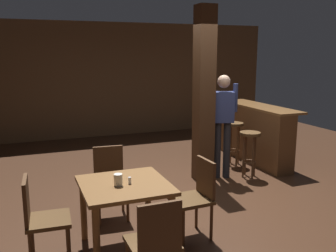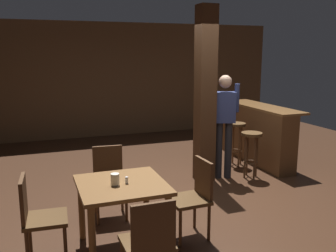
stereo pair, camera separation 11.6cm
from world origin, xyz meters
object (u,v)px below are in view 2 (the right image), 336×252
Objects in this scene: napkin_cup at (115,179)px; standing_person at (224,119)px; chair_west at (37,215)px; salt_shaker at (127,180)px; bar_counter at (256,133)px; chair_north at (109,178)px; bar_stool_mid at (236,134)px; dining_table at (122,195)px; chair_south at (149,241)px; chair_east at (194,194)px; bar_stool_near at (251,144)px.

napkin_cup is 0.07× the size of standing_person.
napkin_cup is at bearing -5.28° from chair_west.
salt_shaker is 0.04× the size of bar_counter.
bar_counter reaches higher than napkin_cup.
chair_north is 1.11× the size of bar_stool_mid.
napkin_cup is at bearing -153.33° from dining_table.
dining_table is at bearing -143.72° from bar_counter.
bar_counter is at bearing 24.92° from chair_north.
bar_counter reaches higher than bar_stool_mid.
chair_south is 3.33m from standing_person.
salt_shaker is at bearing -178.39° from chair_east.
salt_shaker is (-0.78, -0.02, 0.27)m from chair_east.
salt_shaker is 2.98m from bar_stool_near.
standing_person is 1.32m from bar_counter.
chair_west is at bearing 177.78° from dining_table.
bar_counter reaches higher than chair_east.
chair_west is 1.15× the size of bar_stool_near.
napkin_cup is 2.80m from standing_person.
salt_shaker reaches higher than dining_table.
dining_table is at bearing -2.22° from chair_west.
bar_stool_near reaches higher than dining_table.
chair_south is 0.44× the size of bar_counter.
dining_table is at bearing -148.89° from bar_stool_near.
bar_counter is (3.14, 3.19, 0.04)m from chair_south.
bar_stool_near is (1.74, 1.56, 0.07)m from chair_east.
bar_counter is (1.06, 0.64, -0.45)m from standing_person.
chair_south is at bearing -87.82° from dining_table.
standing_person is at bearing 29.16° from chair_west.
salt_shaker is at bearing -139.21° from bar_stool_mid.
standing_person reaches higher than salt_shaker.
chair_north is 3.00m from bar_stool_mid.
bar_stool_near is (2.54, 2.41, 0.07)m from chair_south.
chair_north reaches higher than bar_stool_near.
chair_north is (0.04, 0.87, -0.10)m from dining_table.
napkin_cup is (0.77, -0.07, 0.29)m from chair_west.
dining_table is 0.86m from chair_south.
standing_person is at bearing 21.38° from chair_north.
bar_stool_mid is (2.65, 2.29, -0.19)m from salt_shaker.
chair_south is 12.39× the size of salt_shaker.
chair_east is 1.00× the size of chair_north.
chair_west is 7.20× the size of napkin_cup.
chair_north is at bearing 43.50° from chair_west.
chair_east is at bearing -135.10° from bar_counter.
dining_table is 3.94m from bar_counter.
chair_west reaches higher than bar_stool_near.
standing_person is (2.97, 1.66, 0.50)m from chair_west.
bar_stool_near is (2.57, 1.55, -0.03)m from dining_table.
dining_table is 1.01× the size of chair_north.
chair_south and chair_north have the same top height.
bar_stool_near is (0.45, -0.14, -0.43)m from standing_person.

